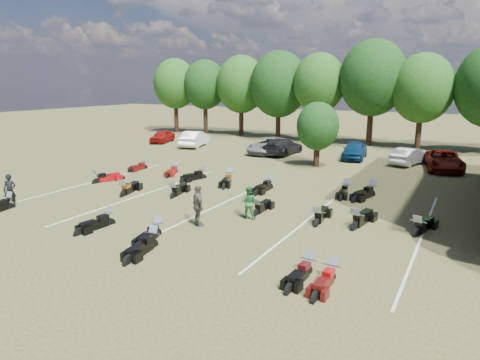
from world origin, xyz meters
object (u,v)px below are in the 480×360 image
Objects in this scene: person_green at (248,202)px; motorcycle_14 at (145,169)px; motorcycle_7 at (97,183)px; person_black at (10,191)px; person_grey at (198,206)px; motorcycle_0 at (9,209)px; motorcycle_3 at (157,236)px; car_4 at (355,150)px; car_0 at (162,136)px.

person_green is 0.80× the size of motorcycle_14.
motorcycle_7 is 1.15× the size of motorcycle_14.
person_black reaches higher than person_green.
person_grey is (10.27, 2.24, 0.08)m from person_black.
motorcycle_7 is at bearing 57.45° from person_black.
motorcycle_0 is 1.02× the size of motorcycle_3.
motorcycle_7 reaches higher than motorcycle_3.
motorcycle_14 is (-0.83, 11.34, 0.00)m from motorcycle_0.
car_4 is at bearing 70.39° from motorcycle_3.
person_grey is at bearing -36.66° from motorcycle_14.
person_grey is 0.96× the size of motorcycle_14.
motorcycle_7 is (-11.92, 1.65, -0.80)m from person_green.
person_grey reaches higher than motorcycle_0.
motorcycle_14 is at bearing 58.93° from person_black.
car_4 is at bearing -59.35° from person_grey.
car_0 is 1.82× the size of motorcycle_3.
motorcycle_3 reaches higher than motorcycle_14.
car_4 is at bearing -106.12° from person_green.
car_0 is at bearing 173.51° from car_4.
motorcycle_0 is at bearing -123.60° from car_4.
person_grey is 11.14m from motorcycle_7.
person_black reaches higher than car_4.
motorcycle_14 is (-12.37, 6.74, -0.80)m from person_green.
person_grey is at bearing 39.76° from person_green.
person_black is 0.91× the size of person_grey.
motorcycle_0 is 6.26m from motorcycle_7.
person_grey reaches higher than car_4.
motorcycle_7 is at bearing -78.38° from car_0.
motorcycle_7 is (-12.25, -16.90, -0.75)m from car_4.
person_grey is at bearing -101.42° from car_4.
person_black is at bearing -124.26° from car_4.
motorcycle_3 is (-0.81, -1.94, -0.96)m from person_grey.
person_grey is 0.87× the size of motorcycle_0.
car_4 reaches higher than motorcycle_3.
person_black is 0.76× the size of motorcycle_7.
car_4 is 20.70m from person_grey.
person_grey reaches higher than car_0.
motorcycle_7 is (8.31, -16.91, -0.67)m from car_0.
person_green is at bearing 47.46° from motorcycle_3.
car_4 is 20.89m from motorcycle_7.
person_black is (8.50, -22.88, 0.21)m from car_0.
car_4 is at bearing 45.21° from motorcycle_14.
person_black is at bearing 110.80° from motorcycle_7.
person_black is at bearing 117.00° from motorcycle_0.
person_black is 0.94m from motorcycle_0.
motorcycle_14 is at bearing 120.18° from motorcycle_3.
person_grey is at bearing -22.06° from person_black.
person_green is (20.23, -18.57, 0.13)m from car_0.
car_0 reaches higher than motorcycle_3.
person_black is 12.50m from person_green.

